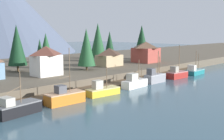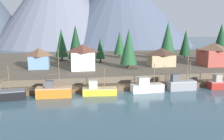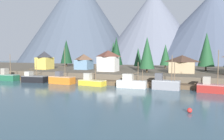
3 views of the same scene
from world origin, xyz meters
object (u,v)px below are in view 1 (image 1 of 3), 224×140
object	(u,v)px
fishing_boat_red	(177,74)
house_red	(146,52)
conifer_near_right	(110,44)
conifer_back_right	(98,40)
conifer_far_left	(46,46)
fishing_boat_grey	(155,78)
fishing_boat_teal	(194,71)
fishing_boat_yellow	(102,90)
fishing_boat_white	(134,82)
conifer_mid_right	(17,45)
conifer_back_left	(142,40)
house_white	(46,61)
conifer_mid_left	(40,52)
conifer_centre	(86,47)
house_tan	(109,57)
fishing_boat_black	(17,108)
fishing_boat_orange	(65,97)

from	to	relation	value
fishing_boat_red	house_red	world-z (taller)	house_red
conifer_near_right	conifer_back_right	bearing A→B (deg)	-167.56
conifer_far_left	fishing_boat_grey	bearing A→B (deg)	-81.43
fishing_boat_teal	fishing_boat_red	bearing A→B (deg)	176.24
fishing_boat_yellow	conifer_back_right	xyz separation A→B (m)	(27.71, 30.28, 8.72)
fishing_boat_white	conifer_mid_right	size ratio (longest dim) A/B	0.60
conifer_mid_right	conifer_back_left	bearing A→B (deg)	-4.15
house_white	conifer_far_left	distance (m)	27.52
conifer_mid_left	conifer_centre	distance (m)	14.04
fishing_boat_teal	conifer_near_right	distance (m)	32.99
fishing_boat_grey	house_white	xyz separation A→B (m)	(-20.93, 15.73, 4.69)
fishing_boat_grey	conifer_near_right	size ratio (longest dim) A/B	0.77
fishing_boat_red	conifer_centre	distance (m)	25.64
fishing_boat_white	conifer_far_left	size ratio (longest dim) A/B	0.75
fishing_boat_teal	conifer_mid_right	size ratio (longest dim) A/B	0.61
fishing_boat_grey	conifer_mid_left	world-z (taller)	conifer_mid_left
conifer_mid_left	conifer_mid_right	size ratio (longest dim) A/B	0.68
conifer_near_right	fishing_boat_teal	bearing A→B (deg)	-84.59
house_tan	house_white	size ratio (longest dim) A/B	1.10
house_tan	conifer_mid_left	bearing A→B (deg)	146.60
fishing_boat_black	house_white	size ratio (longest dim) A/B	1.07
fishing_boat_red	house_white	bearing A→B (deg)	156.92
fishing_boat_orange	conifer_mid_left	xyz separation A→B (m)	(13.62, 29.14, 5.92)
fishing_boat_teal	conifer_back_right	distance (m)	33.31
fishing_boat_teal	house_tan	xyz separation A→B (m)	(-17.23, 18.44, 4.30)
house_white	conifer_back_right	world-z (taller)	conifer_back_right
house_tan	conifer_back_right	distance (m)	14.47
fishing_boat_yellow	fishing_boat_grey	distance (m)	18.72
fishing_boat_yellow	house_red	size ratio (longest dim) A/B	0.98
conifer_back_right	conifer_centre	distance (m)	21.85
fishing_boat_black	fishing_boat_yellow	bearing A→B (deg)	-5.95
fishing_boat_black	conifer_back_left	world-z (taller)	conifer_back_left
conifer_mid_right	fishing_boat_grey	bearing A→B (deg)	-50.19
house_white	conifer_back_right	xyz separation A→B (m)	(29.92, 14.08, 3.69)
fishing_boat_teal	conifer_far_left	size ratio (longest dim) A/B	0.75
conifer_back_left	house_red	bearing A→B (deg)	-134.14
fishing_boat_white	conifer_back_right	world-z (taller)	conifer_back_right
house_tan	fishing_boat_yellow	bearing A→B (deg)	-138.75
fishing_boat_grey	conifer_mid_left	bearing A→B (deg)	117.24
house_tan	conifer_far_left	size ratio (longest dim) A/B	0.79
fishing_boat_black	conifer_mid_right	distance (m)	32.27
fishing_boat_teal	conifer_mid_left	world-z (taller)	conifer_mid_left
house_tan	conifer_mid_right	xyz separation A→B (m)	(-24.42, 8.83, 4.04)
house_red	conifer_back_left	distance (m)	10.65
fishing_boat_red	conifer_far_left	bearing A→B (deg)	116.47
fishing_boat_white	fishing_boat_grey	xyz separation A→B (m)	(8.12, 0.15, 0.12)
house_tan	conifer_near_right	size ratio (longest dim) A/B	0.74
fishing_boat_grey	house_tan	world-z (taller)	fishing_boat_grey
fishing_boat_black	fishing_boat_grey	xyz separation A→B (m)	(37.24, 0.70, 0.21)
fishing_boat_yellow	conifer_near_right	size ratio (longest dim) A/B	0.72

